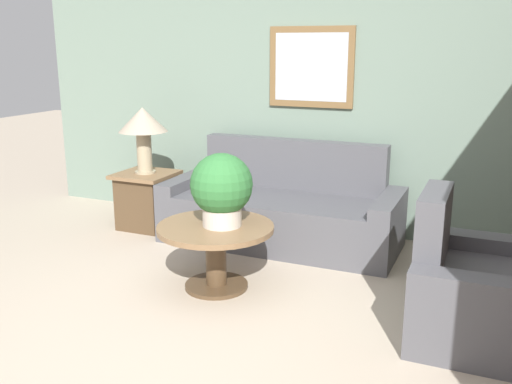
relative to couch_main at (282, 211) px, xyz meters
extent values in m
plane|color=tan|center=(0.25, -2.24, -0.29)|extent=(20.00, 20.00, 0.00)
cube|color=slate|center=(0.25, 0.55, 1.01)|extent=(6.44, 0.06, 2.60)
cube|color=brown|center=(0.09, 0.50, 1.28)|extent=(0.82, 0.03, 0.74)
cube|color=#B2BCC6|center=(0.09, 0.49, 1.28)|extent=(0.70, 0.01, 0.62)
cube|color=#4C4C51|center=(0.00, -0.05, -0.07)|extent=(1.78, 0.87, 0.44)
cube|color=#4C4C51|center=(0.00, 0.31, 0.39)|extent=(1.78, 0.16, 0.47)
cube|color=#4C4C51|center=(-0.98, -0.05, -0.02)|extent=(0.18, 0.87, 0.54)
cube|color=#4C4C51|center=(0.98, -0.05, -0.02)|extent=(0.18, 0.87, 0.54)
cube|color=#4C4C51|center=(1.86, -1.17, -0.07)|extent=(0.98, 0.61, 0.44)
cube|color=#4C4C51|center=(1.46, -1.17, 0.39)|extent=(0.16, 0.61, 0.47)
cube|color=#4C4C51|center=(1.87, -1.56, -0.02)|extent=(0.98, 0.18, 0.54)
cube|color=#4C4C51|center=(1.86, -0.77, -0.02)|extent=(0.98, 0.18, 0.54)
cylinder|color=#4C3823|center=(-0.08, -1.17, -0.28)|extent=(0.48, 0.48, 0.03)
cylinder|color=#4C3823|center=(-0.08, -1.17, -0.05)|extent=(0.16, 0.16, 0.42)
cylinder|color=brown|center=(-0.08, -1.17, 0.18)|extent=(0.87, 0.87, 0.04)
cube|color=#4C3823|center=(-1.40, -0.13, -0.03)|extent=(0.46, 0.46, 0.52)
cube|color=brown|center=(-1.40, -0.13, 0.25)|extent=(0.54, 0.54, 0.03)
cylinder|color=tan|center=(-1.40, -0.13, 0.28)|extent=(0.20, 0.20, 0.02)
cylinder|color=tan|center=(-1.40, -0.13, 0.48)|extent=(0.15, 0.15, 0.39)
cone|color=gray|center=(-1.40, -0.13, 0.79)|extent=(0.47, 0.47, 0.23)
cylinder|color=beige|center=(-0.03, -1.15, 0.27)|extent=(0.29, 0.29, 0.14)
sphere|color=#2D6B33|center=(-0.03, -1.15, 0.51)|extent=(0.46, 0.46, 0.46)
camera|label=1|loc=(1.79, -4.72, 1.49)|focal=40.00mm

